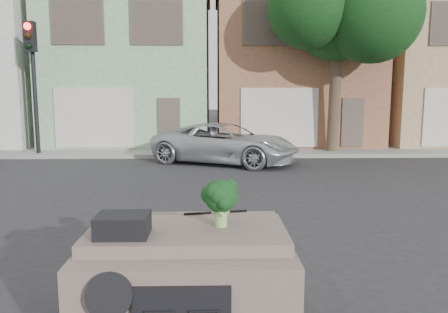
{
  "coord_description": "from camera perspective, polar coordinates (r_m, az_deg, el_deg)",
  "views": [
    {
      "loc": [
        0.26,
        -7.26,
        2.42
      ],
      "look_at": [
        0.45,
        0.5,
        1.3
      ],
      "focal_mm": 35.0,
      "sensor_mm": 36.0,
      "label": 1
    }
  ],
  "objects": [
    {
      "name": "ground_plane",
      "position": [
        7.66,
        -3.32,
        -10.22
      ],
      "size": [
        120.0,
        120.0,
        0.0
      ],
      "primitive_type": "plane",
      "color": "#303033",
      "rests_on": "ground"
    },
    {
      "name": "sidewalk",
      "position": [
        17.92,
        -2.22,
        0.69
      ],
      "size": [
        40.0,
        3.0,
        0.15
      ],
      "primitive_type": "cube",
      "color": "gray",
      "rests_on": "ground"
    },
    {
      "name": "townhouse_mint",
      "position": [
        22.13,
        -11.41,
        11.57
      ],
      "size": [
        7.2,
        8.2,
        7.55
      ],
      "primitive_type": "cube",
      "color": "#91BE92",
      "rests_on": "ground"
    },
    {
      "name": "townhouse_tan",
      "position": [
        22.12,
        8.52,
        11.64
      ],
      "size": [
        7.2,
        8.2,
        7.55
      ],
      "primitive_type": "cube",
      "color": "#956044",
      "rests_on": "ground"
    },
    {
      "name": "townhouse_beige",
      "position": [
        24.53,
        26.35,
        10.54
      ],
      "size": [
        7.2,
        8.2,
        7.55
      ],
      "primitive_type": "cube",
      "color": "tan",
      "rests_on": "ground"
    },
    {
      "name": "silver_pickup",
      "position": [
        15.32,
        0.19,
        -0.88
      ],
      "size": [
        5.58,
        4.26,
        1.41
      ],
      "primitive_type": "imported",
      "rotation": [
        0.0,
        0.0,
        1.14
      ],
      "color": "silver",
      "rests_on": "ground"
    },
    {
      "name": "traffic_signal",
      "position": [
        18.07,
        -23.6,
        7.95
      ],
      "size": [
        0.4,
        0.4,
        5.1
      ],
      "primitive_type": "cube",
      "color": "black",
      "rests_on": "ground"
    },
    {
      "name": "tree_near",
      "position": [
        17.8,
        14.48,
        13.86
      ],
      "size": [
        4.4,
        4.0,
        8.5
      ],
      "primitive_type": "cube",
      "color": "#153F16",
      "rests_on": "ground"
    },
    {
      "name": "car_dashboard",
      "position": [
        4.66,
        -4.63,
        -15.36
      ],
      "size": [
        2.0,
        1.8,
        1.12
      ],
      "primitive_type": "cube",
      "color": "#78655D",
      "rests_on": "ground"
    },
    {
      "name": "instrument_hump",
      "position": [
        4.18,
        -13.07,
        -8.71
      ],
      "size": [
        0.48,
        0.38,
        0.2
      ],
      "primitive_type": "cube",
      "color": "black",
      "rests_on": "car_dashboard"
    },
    {
      "name": "wiper_arm",
      "position": [
        4.82,
        -1.11,
        -7.32
      ],
      "size": [
        0.69,
        0.15,
        0.02
      ],
      "primitive_type": "cube",
      "rotation": [
        0.0,
        0.0,
        0.17
      ],
      "color": "black",
      "rests_on": "car_dashboard"
    },
    {
      "name": "broccoli",
      "position": [
        4.31,
        -0.42,
        -6.05
      ],
      "size": [
        0.54,
        0.54,
        0.48
      ],
      "primitive_type": "cube",
      "rotation": [
        0.0,
        0.0,
        2.56
      ],
      "color": "#103313",
      "rests_on": "car_dashboard"
    }
  ]
}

